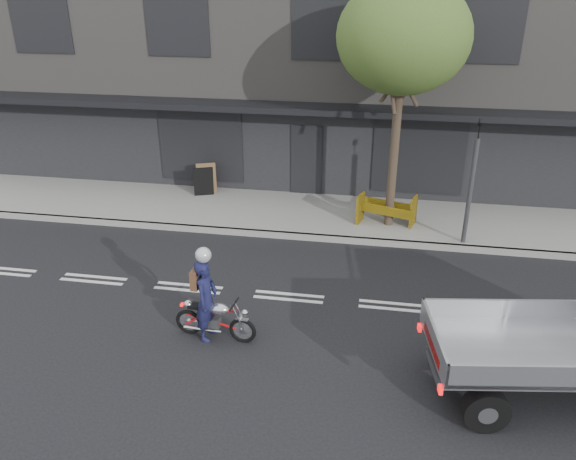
# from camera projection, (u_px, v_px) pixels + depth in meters

# --- Properties ---
(ground) EXTENTS (80.00, 80.00, 0.00)m
(ground) POSITION_uv_depth(u_px,v_px,m) (289.00, 297.00, 12.84)
(ground) COLOR black
(ground) RESTS_ON ground
(sidewalk) EXTENTS (32.00, 3.20, 0.15)m
(sidewalk) POSITION_uv_depth(u_px,v_px,m) (315.00, 215.00, 17.02)
(sidewalk) COLOR gray
(sidewalk) RESTS_ON ground
(kerb) EXTENTS (32.00, 0.20, 0.15)m
(kerb) POSITION_uv_depth(u_px,v_px,m) (308.00, 237.00, 15.58)
(kerb) COLOR gray
(kerb) RESTS_ON ground
(building_main) EXTENTS (26.00, 10.00, 8.00)m
(building_main) POSITION_uv_depth(u_px,v_px,m) (339.00, 52.00, 21.29)
(building_main) COLOR slate
(building_main) RESTS_ON ground
(street_tree) EXTENTS (3.40, 3.40, 6.74)m
(street_tree) POSITION_uv_depth(u_px,v_px,m) (403.00, 37.00, 14.06)
(street_tree) COLOR #382B21
(street_tree) RESTS_ON ground
(traffic_light_pole) EXTENTS (0.12, 0.12, 3.50)m
(traffic_light_pole) POSITION_uv_depth(u_px,v_px,m) (470.00, 190.00, 14.50)
(traffic_light_pole) COLOR #2D2D30
(traffic_light_pole) RESTS_ON ground
(motorcycle) EXTENTS (1.73, 0.50, 0.89)m
(motorcycle) POSITION_uv_depth(u_px,v_px,m) (215.00, 318.00, 11.24)
(motorcycle) COLOR black
(motorcycle) RESTS_ON ground
(rider) EXTENTS (0.47, 0.67, 1.73)m
(rider) POSITION_uv_depth(u_px,v_px,m) (206.00, 300.00, 11.09)
(rider) COLOR #16183F
(rider) RESTS_ON ground
(construction_barrier) EXTENTS (1.73, 1.10, 0.90)m
(construction_barrier) POSITION_uv_depth(u_px,v_px,m) (387.00, 212.00, 15.84)
(construction_barrier) COLOR #DEAC0B
(construction_barrier) RESTS_ON sidewalk
(sandwich_board) EXTENTS (0.74, 0.62, 0.99)m
(sandwich_board) POSITION_uv_depth(u_px,v_px,m) (204.00, 182.00, 18.02)
(sandwich_board) COLOR black
(sandwich_board) RESTS_ON sidewalk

